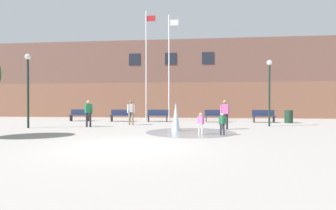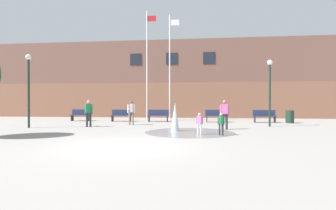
% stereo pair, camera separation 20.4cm
% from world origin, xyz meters
% --- Properties ---
extents(ground_plane, '(100.00, 100.00, 0.00)m').
position_xyz_m(ground_plane, '(0.00, 0.00, 0.00)').
color(ground_plane, gray).
extents(library_building, '(36.00, 6.05, 7.47)m').
position_xyz_m(library_building, '(0.00, 19.32, 3.74)').
color(library_building, brown).
rests_on(library_building, ground).
extents(splash_fountain, '(4.39, 4.39, 1.47)m').
position_xyz_m(splash_fountain, '(1.60, 4.63, 0.47)').
color(splash_fountain, gray).
rests_on(splash_fountain, ground).
extents(park_bench_far_left, '(1.60, 0.44, 0.91)m').
position_xyz_m(park_bench_far_left, '(-6.72, 11.29, 0.48)').
color(park_bench_far_left, '#28282D').
rests_on(park_bench_far_left, ground).
extents(park_bench_left_of_flagpoles, '(1.60, 0.44, 0.91)m').
position_xyz_m(park_bench_left_of_flagpoles, '(-3.37, 11.10, 0.48)').
color(park_bench_left_of_flagpoles, '#28282D').
rests_on(park_bench_left_of_flagpoles, ground).
extents(park_bench_center, '(1.60, 0.44, 0.91)m').
position_xyz_m(park_bench_center, '(-0.51, 11.17, 0.48)').
color(park_bench_center, '#28282D').
rests_on(park_bench_center, ground).
extents(park_bench_near_trashcan, '(1.60, 0.44, 0.91)m').
position_xyz_m(park_bench_near_trashcan, '(3.83, 11.18, 0.48)').
color(park_bench_near_trashcan, '#28282D').
rests_on(park_bench_near_trashcan, ground).
extents(park_bench_far_right, '(1.60, 0.44, 0.91)m').
position_xyz_m(park_bench_far_right, '(7.27, 11.16, 0.48)').
color(park_bench_far_right, '#28282D').
rests_on(park_bench_far_right, ground).
extents(adult_watching, '(0.50, 0.21, 1.59)m').
position_xyz_m(adult_watching, '(3.91, 5.85, 0.93)').
color(adult_watching, '#28282D').
rests_on(adult_watching, ground).
extents(child_running, '(0.31, 0.24, 0.99)m').
position_xyz_m(child_running, '(3.51, 3.29, 0.58)').
color(child_running, '#28282D').
rests_on(child_running, ground).
extents(adult_in_red, '(0.50, 0.38, 1.59)m').
position_xyz_m(adult_in_red, '(-1.82, 8.08, 0.93)').
color(adult_in_red, '#89755B').
rests_on(adult_in_red, ground).
extents(adult_near_bench, '(0.50, 0.36, 1.59)m').
position_xyz_m(adult_near_bench, '(-4.00, 6.48, 0.93)').
color(adult_near_bench, '#28282D').
rests_on(adult_near_bench, ground).
extents(child_in_fountain, '(0.31, 0.20, 0.99)m').
position_xyz_m(child_in_fountain, '(2.56, 3.45, 0.58)').
color(child_in_fountain, silver).
rests_on(child_in_fountain, ground).
extents(flagpole_left, '(0.80, 0.10, 8.84)m').
position_xyz_m(flagpole_left, '(-1.59, 12.31, 4.67)').
color(flagpole_left, silver).
rests_on(flagpole_left, ground).
extents(flagpole_right, '(0.80, 0.10, 8.44)m').
position_xyz_m(flagpole_right, '(0.26, 12.31, 4.47)').
color(flagpole_right, silver).
rests_on(flagpole_right, ground).
extents(lamp_post_left_lane, '(0.32, 0.32, 4.22)m').
position_xyz_m(lamp_post_left_lane, '(-7.18, 5.53, 2.73)').
color(lamp_post_left_lane, '#192D23').
rests_on(lamp_post_left_lane, ground).
extents(lamp_post_right_lane, '(0.32, 0.32, 4.04)m').
position_xyz_m(lamp_post_right_lane, '(6.81, 7.99, 2.63)').
color(lamp_post_right_lane, '#192D23').
rests_on(lamp_post_right_lane, ground).
extents(trash_can, '(0.56, 0.56, 0.90)m').
position_xyz_m(trash_can, '(8.93, 10.87, 0.45)').
color(trash_can, '#193323').
rests_on(trash_can, ground).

